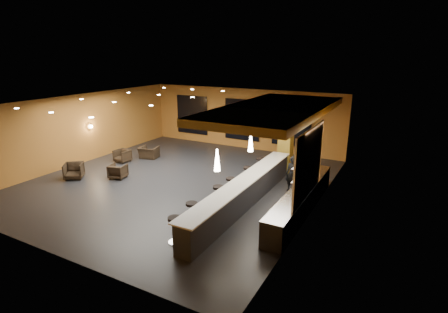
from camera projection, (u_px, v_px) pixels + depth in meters
The scene contains 35 objects.
floor at pixel (179, 182), 15.54m from camera, with size 12.00×13.00×0.10m, color black.
ceiling at pixel (176, 101), 14.51m from camera, with size 12.00×13.00×0.10m, color black.
wall_back at pixel (243, 119), 20.55m from camera, with size 12.00×0.10×3.50m, color #A96825.
wall_front at pixel (37, 196), 9.51m from camera, with size 12.00×0.10×3.50m, color #A96825.
wall_left at pixel (80, 129), 17.78m from camera, with size 0.10×13.00×3.50m, color #A96825.
wall_right at pixel (318, 164), 12.27m from camera, with size 0.10×13.00×3.50m, color #A96825.
wood_soffit at pixel (275, 110), 13.59m from camera, with size 3.60×8.00×0.28m, color olive.
window_left at pixel (192, 115), 22.06m from camera, with size 2.20×0.06×2.40m, color black.
window_center at pixel (242, 120), 20.47m from camera, with size 2.20×0.06×2.40m, color black.
window_right at pixel (292, 125), 19.10m from camera, with size 2.20×0.06×2.40m, color black.
tile_backsplash at pixel (309, 164), 11.40m from camera, with size 0.06×3.20×2.40m, color white.
bar_counter at pixel (244, 194), 12.88m from camera, with size 0.60×8.00×1.00m, color black.
bar_top at pixel (244, 180), 12.73m from camera, with size 0.78×8.10×0.05m, color beige.
prep_counter at pixel (301, 201), 12.41m from camera, with size 0.70×6.00×0.86m, color black.
prep_top at pixel (302, 189), 12.28m from camera, with size 0.72×6.00×0.03m, color silver.
wall_shelf_lower at pixel (302, 177), 11.41m from camera, with size 0.30×1.50×0.03m, color silver.
wall_shelf_upper at pixel (303, 164), 11.28m from camera, with size 0.30×1.50×0.03m, color silver.
column at pixel (286, 135), 16.40m from camera, with size 0.60×0.60×3.50m, color olive.
wall_sconce at pixel (91, 127), 18.11m from camera, with size 0.22×0.22×0.22m, color #FFE5B2.
pendant_0 at pixel (217, 160), 10.66m from camera, with size 0.20×0.20×0.70m, color white.
pendant_1 at pixel (251, 142), 12.77m from camera, with size 0.20×0.20×0.70m, color white.
pendant_2 at pixel (275, 129), 14.88m from camera, with size 0.20×0.20×0.70m, color white.
staff_a at pixel (292, 174), 14.18m from camera, with size 0.55×0.36×1.50m, color black.
staff_b at pixel (306, 164), 14.99m from camera, with size 0.86×0.67×1.78m, color black.
staff_c at pixel (309, 171), 14.54m from camera, with size 0.76×0.49×1.55m, color black.
armchair_a at pixel (74, 171), 15.77m from camera, with size 0.78×0.80×0.73m, color black.
armchair_b at pixel (118, 171), 15.84m from camera, with size 0.69×0.71×0.65m, color black.
armchair_c at pixel (122, 156), 18.16m from camera, with size 0.70×0.72×0.66m, color black.
armchair_d at pixel (149, 152), 18.83m from camera, with size 0.96×0.84×0.62m, color black.
bar_stool_0 at pixel (175, 226), 10.38m from camera, with size 0.43×0.43×0.84m.
bar_stool_1 at pixel (192, 211), 11.44m from camera, with size 0.41×0.41×0.81m.
bar_stool_2 at pixel (219, 194), 12.73m from camera, with size 0.43×0.43×0.85m.
bar_stool_3 at pixel (231, 185), 13.77m from camera, with size 0.39×0.39×0.77m.
bar_stool_4 at pixel (248, 174), 14.95m from camera, with size 0.41×0.41×0.81m.
bar_stool_5 at pixel (260, 164), 16.08m from camera, with size 0.43×0.43×0.85m.
Camera 1 is at (8.67, -11.86, 5.52)m, focal length 28.00 mm.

